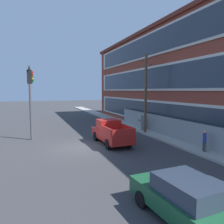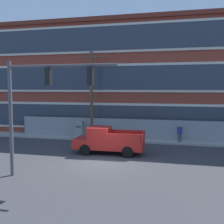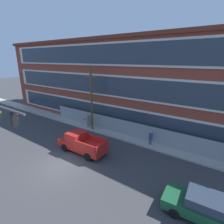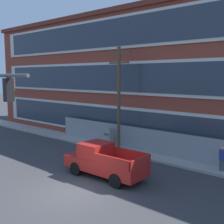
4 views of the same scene
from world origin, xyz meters
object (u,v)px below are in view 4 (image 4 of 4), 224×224
pickup_truck_red (104,161)px  utility_pole_near_corner (119,95)px  electrical_cabinet (108,138)px  pedestrian_near_cabinet (222,158)px

pickup_truck_red → utility_pole_near_corner: (-2.78, 4.80, 3.53)m
utility_pole_near_corner → electrical_cabinet: utility_pole_near_corner is taller
pedestrian_near_cabinet → electrical_cabinet: bearing=-179.5°
pickup_truck_red → electrical_cabinet: bearing=129.1°
utility_pole_near_corner → pedestrian_near_cabinet: size_ratio=4.80×
utility_pole_near_corner → electrical_cabinet: (-1.32, 0.24, -3.61)m
electrical_cabinet → pedestrian_near_cabinet: (9.22, 0.09, 0.11)m
utility_pole_near_corner → electrical_cabinet: size_ratio=4.72×
pickup_truck_red → pedestrian_near_cabinet: size_ratio=3.08×
pickup_truck_red → pedestrian_near_cabinet: (5.13, 5.12, 0.04)m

